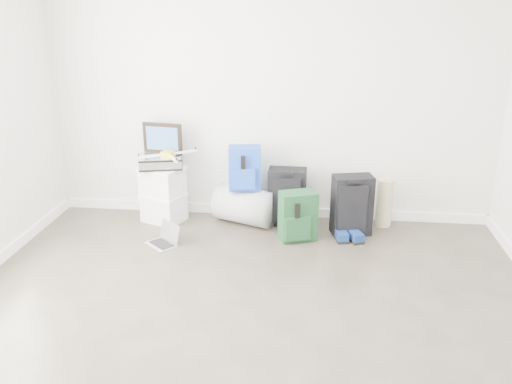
# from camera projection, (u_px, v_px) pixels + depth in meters

# --- Properties ---
(ground) EXTENTS (5.00, 5.00, 0.00)m
(ground) POSITION_uv_depth(u_px,v_px,m) (235.00, 362.00, 3.46)
(ground) COLOR #352F26
(ground) RESTS_ON ground
(room_envelope) EXTENTS (4.52, 5.02, 2.71)m
(room_envelope) POSITION_uv_depth(u_px,v_px,m) (232.00, 92.00, 2.89)
(room_envelope) COLOR silver
(room_envelope) RESTS_ON ground
(boxes_stack) EXTENTS (0.50, 0.46, 0.58)m
(boxes_stack) POSITION_uv_depth(u_px,v_px,m) (163.00, 194.00, 5.55)
(boxes_stack) COLOR silver
(boxes_stack) RESTS_ON ground
(briefcase) EXTENTS (0.48, 0.39, 0.12)m
(briefcase) POSITION_uv_depth(u_px,v_px,m) (161.00, 162.00, 5.43)
(briefcase) COLOR #B2B2B7
(briefcase) RESTS_ON boxes_stack
(painting) EXTENTS (0.41, 0.09, 0.31)m
(painting) POSITION_uv_depth(u_px,v_px,m) (162.00, 138.00, 5.45)
(painting) COLOR black
(painting) RESTS_ON briefcase
(drone) EXTENTS (0.53, 0.53, 0.05)m
(drone) POSITION_uv_depth(u_px,v_px,m) (168.00, 154.00, 5.38)
(drone) COLOR gold
(drone) RESTS_ON briefcase
(duffel_bag) EXTENTS (0.70, 0.58, 0.37)m
(duffel_bag) POSITION_uv_depth(u_px,v_px,m) (245.00, 206.00, 5.53)
(duffel_bag) COLOR #94979C
(duffel_bag) RESTS_ON ground
(blue_backpack) EXTENTS (0.34, 0.26, 0.44)m
(blue_backpack) POSITION_uv_depth(u_px,v_px,m) (245.00, 169.00, 5.37)
(blue_backpack) COLOR #1930A5
(blue_backpack) RESTS_ON duffel_bag
(large_suitcase) EXTENTS (0.38, 0.25, 0.58)m
(large_suitcase) POSITION_uv_depth(u_px,v_px,m) (287.00, 197.00, 5.47)
(large_suitcase) COLOR black
(large_suitcase) RESTS_ON ground
(green_backpack) EXTENTS (0.39, 0.34, 0.48)m
(green_backpack) POSITION_uv_depth(u_px,v_px,m) (298.00, 217.00, 5.14)
(green_backpack) COLOR #123317
(green_backpack) RESTS_ON ground
(carry_on) EXTENTS (0.41, 0.32, 0.59)m
(carry_on) POSITION_uv_depth(u_px,v_px,m) (352.00, 205.00, 5.24)
(carry_on) COLOR black
(carry_on) RESTS_ON ground
(shoes) EXTENTS (0.31, 0.30, 0.09)m
(shoes) POSITION_uv_depth(u_px,v_px,m) (347.00, 234.00, 5.20)
(shoes) COLOR black
(shoes) RESTS_ON ground
(rolled_rug) EXTENTS (0.16, 0.16, 0.49)m
(rolled_rug) POSITION_uv_depth(u_px,v_px,m) (384.00, 203.00, 5.45)
(rolled_rug) COLOR tan
(rolled_rug) RESTS_ON ground
(laptop) EXTENTS (0.35, 0.35, 0.20)m
(laptop) POSITION_uv_depth(u_px,v_px,m) (165.00, 239.00, 5.09)
(laptop) COLOR silver
(laptop) RESTS_ON ground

